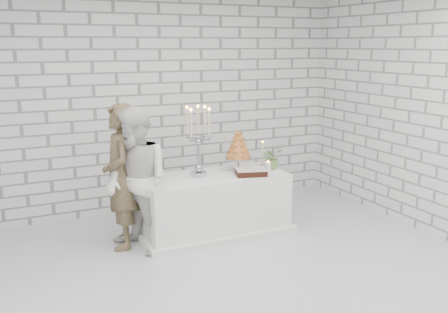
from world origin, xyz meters
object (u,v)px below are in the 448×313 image
at_px(groom, 120,177).
at_px(candelabra, 198,141).
at_px(croquembouche, 238,150).
at_px(cake_table, 214,204).
at_px(bride, 137,181).

distance_m(groom, candelabra, 1.03).
distance_m(groom, croquembouche, 1.55).
xyz_separation_m(candelabra, croquembouche, (0.57, 0.06, -0.17)).
relative_size(cake_table, candelabra, 2.04).
bearing_deg(bride, candelabra, 81.72).
distance_m(candelabra, croquembouche, 0.60).
xyz_separation_m(groom, candelabra, (0.97, -0.03, 0.35)).
bearing_deg(croquembouche, bride, -169.59).
relative_size(groom, croquembouche, 3.15).
relative_size(bride, candelabra, 1.90).
bearing_deg(cake_table, candelabra, 169.15).
bearing_deg(candelabra, croquembouche, 5.74).
bearing_deg(groom, croquembouche, 98.50).
distance_m(bride, croquembouche, 1.44).
bearing_deg(candelabra, groom, 177.95).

